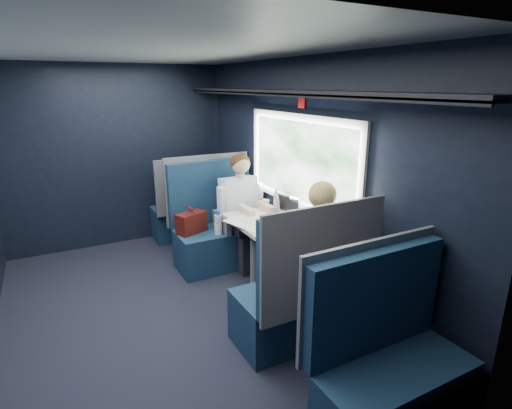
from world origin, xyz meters
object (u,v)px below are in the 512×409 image
seat_row_back (388,367)px  man (243,206)px  cup (266,204)px  table (268,230)px  seat_bay_far (302,297)px  seat_bay_near (216,229)px  woman (316,248)px  bottle_small (277,201)px  seat_row_front (191,209)px  laptop (284,211)px

seat_row_back → man: 2.53m
man → cup: size_ratio=13.82×
table → cup: size_ratio=10.46×
seat_bay_far → man: bearing=81.0°
table → seat_bay_near: size_ratio=0.79×
woman → cup: 1.16m
table → cup: 0.51m
table → seat_row_back: bearing=-95.8°
man → bottle_small: (0.23, -0.37, 0.13)m
table → man: size_ratio=0.76×
table → seat_row_front: seat_row_front is taller
bottle_small → laptop: bearing=-102.0°
man → cup: bearing=-58.8°
seat_bay_far → seat_row_back: size_ratio=1.09×
laptop → seat_bay_far: bearing=-113.9°
cup → seat_row_front: bearing=106.7°
laptop → man: bearing=106.3°
man → bottle_small: 0.45m
table → man: man is taller
table → man: 0.70m
seat_bay_near → man: bearing=-33.5°
seat_bay_far → laptop: bearing=66.1°
seat_row_front → man: man is taller
bottle_small → cup: bottle_small is taller
seat_row_back → cup: bearing=79.7°
seat_bay_near → laptop: 0.98m
seat_row_back → woman: woman is taller
seat_bay_near → bottle_small: bearing=-47.7°
seat_row_back → laptop: (0.43, 1.89, 0.39)m
seat_bay_near → laptop: seat_bay_near is taller
bottle_small → cup: 0.14m
seat_bay_far → laptop: (0.43, 0.96, 0.39)m
seat_row_front → cup: 1.47m
seat_row_back → laptop: 1.97m
laptop → cup: bearing=93.6°
seat_bay_far → seat_bay_near: bearing=90.4°
seat_bay_near → woman: bearing=-80.6°
seat_bay_near → seat_row_back: (0.01, -2.67, -0.01)m
man → table: bearing=-95.5°
seat_bay_far → laptop: size_ratio=3.55×
seat_row_back → man: bearing=84.3°
table → seat_row_back: 1.82m
seat_bay_far → cup: seat_bay_far is taller
man → bottle_small: size_ratio=5.59×
cup → laptop: bearing=-86.4°
table → woman: size_ratio=0.76×
seat_row_front → cup: seat_row_front is taller
cup → seat_bay_near: bearing=134.1°
table → seat_bay_near: seat_bay_near is taller
table → seat_bay_far: (-0.18, -0.87, -0.25)m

